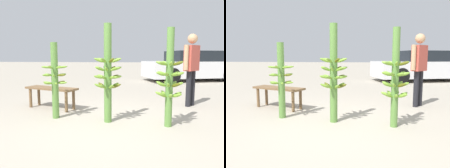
# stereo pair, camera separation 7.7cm
# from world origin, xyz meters

# --- Properties ---
(ground_plane) EXTENTS (80.00, 80.00, 0.00)m
(ground_plane) POSITION_xyz_m (0.00, 0.00, 0.00)
(ground_plane) COLOR #A89E8C
(banana_stalk_left) EXTENTS (0.44, 0.44, 1.32)m
(banana_stalk_left) POSITION_xyz_m (-0.99, 0.32, 0.68)
(banana_stalk_left) COLOR #5B8C3D
(banana_stalk_left) RESTS_ON ground_plane
(banana_stalk_center) EXTENTS (0.47, 0.47, 1.61)m
(banana_stalk_center) POSITION_xyz_m (-0.04, 0.22, 0.81)
(banana_stalk_center) COLOR #5B8C3D
(banana_stalk_center) RESTS_ON ground_plane
(banana_stalk_right) EXTENTS (0.43, 0.43, 1.51)m
(banana_stalk_right) POSITION_xyz_m (0.92, 0.11, 0.75)
(banana_stalk_right) COLOR #5B8C3D
(banana_stalk_right) RESTS_ON ground_plane
(vendor_person) EXTENTS (0.43, 0.51, 1.57)m
(vendor_person) POSITION_xyz_m (1.57, 1.65, 0.94)
(vendor_person) COLOR black
(vendor_person) RESTS_ON ground_plane
(market_bench) EXTENTS (1.20, 0.67, 0.45)m
(market_bench) POSITION_xyz_m (-1.36, 1.01, 0.36)
(market_bench) COLOR brown
(market_bench) RESTS_ON ground_plane
(parked_car) EXTENTS (4.53, 2.98, 1.34)m
(parked_car) POSITION_xyz_m (2.77, 7.02, 0.65)
(parked_car) COLOR silver
(parked_car) RESTS_ON ground_plane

